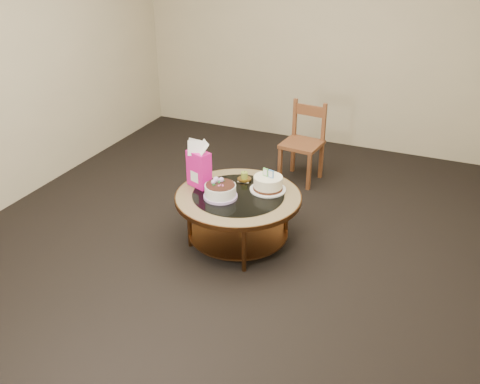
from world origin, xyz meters
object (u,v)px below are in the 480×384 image
at_px(coffee_table, 238,203).
at_px(dining_chair, 303,142).
at_px(decorated_cake, 220,192).
at_px(gift_bag, 199,164).
at_px(cream_cake, 268,184).

xyz_separation_m(coffee_table, dining_chair, (0.11, 1.39, 0.03)).
distance_m(decorated_cake, gift_bag, 0.31).
distance_m(cream_cake, dining_chair, 1.23).
height_order(coffee_table, dining_chair, dining_chair).
bearing_deg(gift_bag, decorated_cake, -4.42).
distance_m(coffee_table, dining_chair, 1.39).
bearing_deg(coffee_table, dining_chair, 85.57).
bearing_deg(coffee_table, gift_bag, 177.74).
relative_size(coffee_table, dining_chair, 1.27).
xyz_separation_m(decorated_cake, cream_cake, (0.30, 0.27, 0.01)).
bearing_deg(coffee_table, decorated_cake, -136.15).
relative_size(coffee_table, decorated_cake, 3.79).
relative_size(gift_bag, dining_chair, 0.49).
bearing_deg(gift_bag, cream_cake, 36.80).
bearing_deg(dining_chair, decorated_cake, -92.14).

